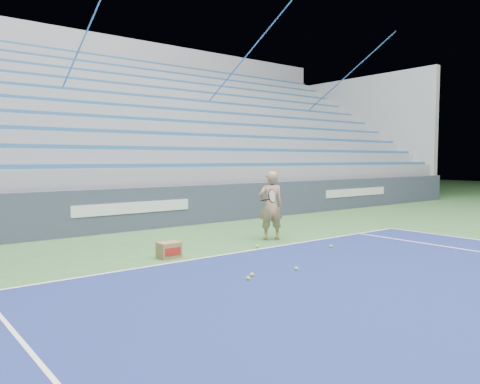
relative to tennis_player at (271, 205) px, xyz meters
name	(u,v)px	position (x,y,z in m)	size (l,w,h in m)	color
sponsor_barrier	(132,209)	(-1.87, 3.26, -0.23)	(30.00, 0.32, 1.10)	#373F54
bleachers	(59,144)	(-1.87, 8.97, 1.57)	(31.00, 9.15, 7.30)	#93959B
tennis_player	(271,205)	(0.00, 0.00, 0.00)	(0.94, 0.90, 1.56)	tan
ball_box	(169,250)	(-2.81, -0.30, -0.63)	(0.40, 0.31, 0.30)	olive
tennis_ball_0	(296,269)	(-1.68, -2.48, -0.75)	(0.07, 0.07, 0.07)	#C2E42E
tennis_ball_1	(252,275)	(-2.51, -2.34, -0.75)	(0.07, 0.07, 0.07)	#C2E42E
tennis_ball_2	(331,246)	(0.30, -1.52, -0.75)	(0.07, 0.07, 0.07)	#C2E42E
tennis_ball_3	(248,278)	(-2.70, -2.47, -0.75)	(0.07, 0.07, 0.07)	#C2E42E
tennis_ball_4	(257,246)	(-0.90, -0.57, -0.75)	(0.07, 0.07, 0.07)	#C2E42E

